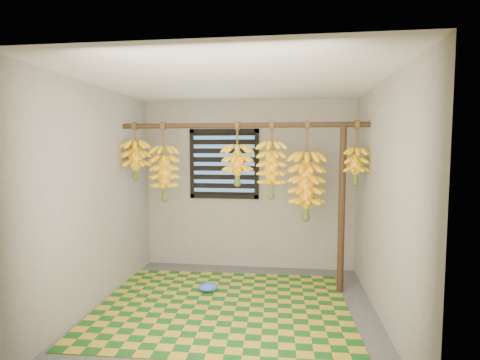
# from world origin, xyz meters

# --- Properties ---
(floor) EXTENTS (3.00, 3.00, 0.01)m
(floor) POSITION_xyz_m (0.00, 0.00, -0.01)
(floor) COLOR #494949
(floor) RESTS_ON ground
(ceiling) EXTENTS (3.00, 3.00, 0.01)m
(ceiling) POSITION_xyz_m (0.00, 0.00, 2.40)
(ceiling) COLOR silver
(ceiling) RESTS_ON wall_back
(wall_back) EXTENTS (3.00, 0.01, 2.40)m
(wall_back) POSITION_xyz_m (0.00, 1.50, 1.20)
(wall_back) COLOR gray
(wall_back) RESTS_ON floor
(wall_left) EXTENTS (0.01, 3.00, 2.40)m
(wall_left) POSITION_xyz_m (-1.50, 0.00, 1.20)
(wall_left) COLOR gray
(wall_left) RESTS_ON floor
(wall_right) EXTENTS (0.01, 3.00, 2.40)m
(wall_right) POSITION_xyz_m (1.50, 0.00, 1.20)
(wall_right) COLOR gray
(wall_right) RESTS_ON floor
(window) EXTENTS (1.00, 0.04, 1.00)m
(window) POSITION_xyz_m (-0.35, 1.48, 1.50)
(window) COLOR black
(window) RESTS_ON wall_back
(hanging_pole) EXTENTS (3.00, 0.06, 0.06)m
(hanging_pole) POSITION_xyz_m (0.00, 0.70, 2.00)
(hanging_pole) COLOR #3F2D1A
(hanging_pole) RESTS_ON wall_left
(support_post) EXTENTS (0.08, 0.08, 2.00)m
(support_post) POSITION_xyz_m (1.20, 0.70, 1.00)
(support_post) COLOR #3F2D1A
(support_post) RESTS_ON floor
(woven_mat) EXTENTS (2.76, 2.24, 0.01)m
(woven_mat) POSITION_xyz_m (-0.13, 0.08, 0.01)
(woven_mat) COLOR #19561B
(woven_mat) RESTS_ON floor
(plastic_bag) EXTENTS (0.28, 0.25, 0.10)m
(plastic_bag) POSITION_xyz_m (-0.37, 0.47, 0.06)
(plastic_bag) COLOR blue
(plastic_bag) RESTS_ON woven_mat
(banana_bunch_a) EXTENTS (0.36, 0.36, 0.72)m
(banana_bunch_a) POSITION_xyz_m (-1.35, 0.70, 1.58)
(banana_bunch_a) COLOR brown
(banana_bunch_a) RESTS_ON hanging_pole
(banana_bunch_b) EXTENTS (0.35, 0.35, 0.98)m
(banana_bunch_b) POSITION_xyz_m (-0.98, 0.70, 1.41)
(banana_bunch_b) COLOR brown
(banana_bunch_b) RESTS_ON hanging_pole
(banana_bunch_c) EXTENTS (0.34, 0.34, 0.77)m
(banana_bunch_c) POSITION_xyz_m (-0.05, 0.70, 1.52)
(banana_bunch_c) COLOR brown
(banana_bunch_c) RESTS_ON hanging_pole
(banana_bunch_d) EXTENTS (0.34, 0.34, 0.93)m
(banana_bunch_d) POSITION_xyz_m (0.36, 0.70, 1.47)
(banana_bunch_d) COLOR brown
(banana_bunch_d) RESTS_ON hanging_pole
(banana_bunch_e) EXTENTS (0.42, 0.42, 1.18)m
(banana_bunch_e) POSITION_xyz_m (0.78, 0.70, 1.27)
(banana_bunch_e) COLOR brown
(banana_bunch_e) RESTS_ON hanging_pole
(banana_bunch_f) EXTENTS (0.29, 0.29, 0.76)m
(banana_bunch_f) POSITION_xyz_m (1.35, 0.70, 1.52)
(banana_bunch_f) COLOR brown
(banana_bunch_f) RESTS_ON hanging_pole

